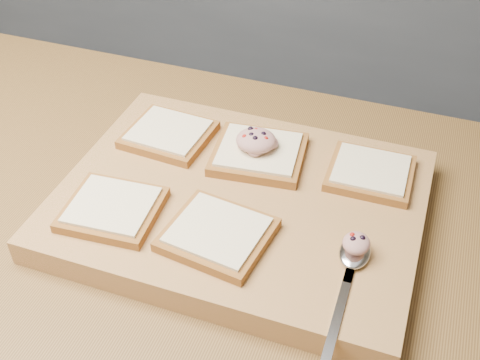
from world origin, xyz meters
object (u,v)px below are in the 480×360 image
(cutting_board, at_px, (240,204))
(bread_far_center, at_px, (259,153))
(tuna_salad_dollop, at_px, (256,140))
(spoon, at_px, (352,261))

(cutting_board, height_order, bread_far_center, bread_far_center)
(cutting_board, relative_size, tuna_salad_dollop, 8.40)
(cutting_board, distance_m, spoon, 0.19)
(cutting_board, height_order, tuna_salad_dollop, tuna_salad_dollop)
(bread_far_center, xyz_separation_m, tuna_salad_dollop, (-0.00, -0.00, 0.02))
(cutting_board, height_order, spoon, spoon)
(bread_far_center, distance_m, tuna_salad_dollop, 0.02)
(cutting_board, relative_size, bread_far_center, 3.44)
(cutting_board, relative_size, spoon, 2.57)
(cutting_board, distance_m, tuna_salad_dollop, 0.10)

